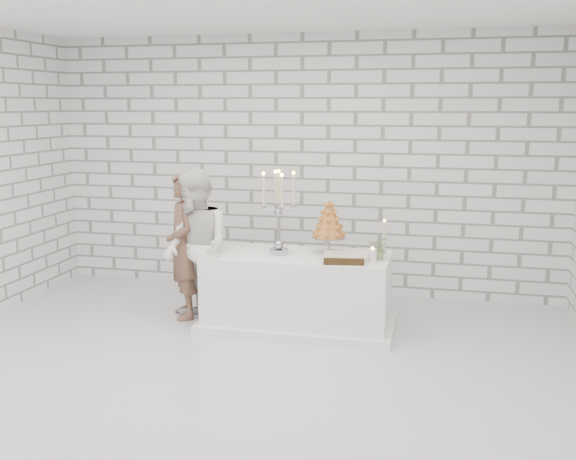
% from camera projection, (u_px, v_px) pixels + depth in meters
% --- Properties ---
extents(ground, '(6.00, 5.00, 0.01)m').
position_uv_depth(ground, '(239.00, 370.00, 5.47)').
color(ground, silver).
rests_on(ground, ground).
extents(wall_back, '(6.00, 0.01, 3.00)m').
position_uv_depth(wall_back, '(302.00, 165.00, 7.58)').
color(wall_back, white).
rests_on(wall_back, ground).
extents(wall_front, '(6.00, 0.01, 3.00)m').
position_uv_depth(wall_front, '(61.00, 270.00, 2.80)').
color(wall_front, white).
rests_on(wall_front, ground).
extents(cake_table, '(1.80, 0.80, 0.75)m').
position_uv_depth(cake_table, '(298.00, 291.00, 6.46)').
color(cake_table, white).
rests_on(cake_table, ground).
extents(groom, '(0.60, 0.66, 1.52)m').
position_uv_depth(groom, '(184.00, 246.00, 6.71)').
color(groom, brown).
rests_on(groom, ground).
extents(bride, '(0.97, 0.97, 1.59)m').
position_uv_depth(bride, '(196.00, 248.00, 6.47)').
color(bride, white).
rests_on(bride, ground).
extents(candelabra, '(0.43, 0.43, 0.84)m').
position_uv_depth(candelabra, '(279.00, 212.00, 6.32)').
color(candelabra, '#9999A3').
rests_on(candelabra, cake_table).
extents(croquembouche, '(0.44, 0.44, 0.54)m').
position_uv_depth(croquembouche, '(329.00, 226.00, 6.38)').
color(croquembouche, '#944E1B').
rests_on(croquembouche, cake_table).
extents(chocolate_cake, '(0.41, 0.32, 0.08)m').
position_uv_depth(chocolate_cake, '(344.00, 258.00, 6.06)').
color(chocolate_cake, black).
rests_on(chocolate_cake, cake_table).
extents(pillar_candle, '(0.08, 0.08, 0.12)m').
position_uv_depth(pillar_candle, '(372.00, 255.00, 6.08)').
color(pillar_candle, white).
rests_on(pillar_candle, cake_table).
extents(extra_taper, '(0.07, 0.07, 0.32)m').
position_uv_depth(extra_taper, '(384.00, 238.00, 6.40)').
color(extra_taper, beige).
rests_on(extra_taper, cake_table).
extents(flowers, '(0.23, 0.20, 0.23)m').
position_uv_depth(flowers, '(379.00, 248.00, 6.16)').
color(flowers, '#5A813B').
rests_on(flowers, cake_table).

